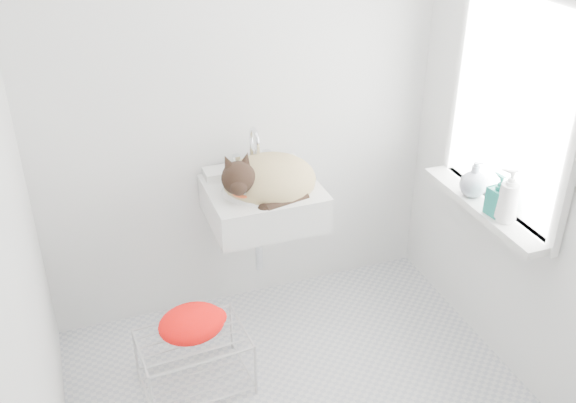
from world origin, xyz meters
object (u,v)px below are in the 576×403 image
object	(u,v)px
wire_rack	(195,362)
sink	(263,187)
bottle_b	(496,214)
cat	(266,181)
bottle_a	(504,221)
bottle_c	(472,195)

from	to	relation	value
wire_rack	sink	bearing A→B (deg)	37.89
bottle_b	cat	bearing A→B (deg)	146.69
sink	bottle_a	xyz separation A→B (m)	(0.96, -0.71, 0.00)
bottle_a	bottle_b	size ratio (longest dim) A/B	1.09
cat	bottle_a	world-z (taller)	cat
bottle_a	bottle_c	world-z (taller)	bottle_a
wire_rack	bottle_b	world-z (taller)	bottle_b
wire_rack	bottle_c	bearing A→B (deg)	-2.10
sink	bottle_b	bearing A→B (deg)	-33.78
sink	bottle_c	world-z (taller)	sink
cat	bottle_b	world-z (taller)	cat
cat	bottle_a	bearing A→B (deg)	-33.99
bottle_c	bottle_b	bearing A→B (deg)	-90.00
wire_rack	cat	bearing A→B (deg)	35.98
bottle_b	wire_rack	bearing A→B (deg)	170.05
sink	wire_rack	xyz separation A→B (m)	(-0.50, -0.39, -0.70)
sink	cat	xyz separation A→B (m)	(0.01, -0.02, 0.04)
bottle_b	bottle_c	size ratio (longest dim) A/B	1.15
wire_rack	bottle_a	size ratio (longest dim) A/B	2.27
cat	bottle_c	size ratio (longest dim) A/B	2.81
sink	bottle_c	xyz separation A→B (m)	(0.96, -0.44, 0.00)
wire_rack	bottle_a	world-z (taller)	bottle_a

